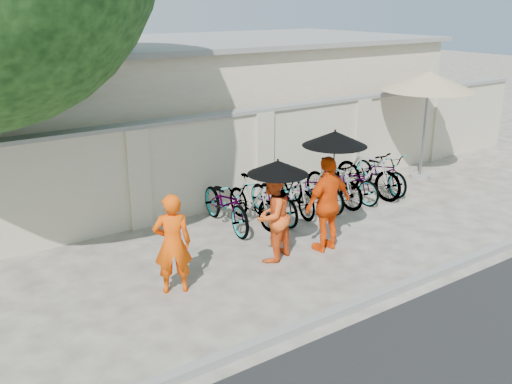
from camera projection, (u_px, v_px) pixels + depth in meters
ground at (273, 271)px, 9.57m from camera, size 80.00×80.00×0.00m
kerb at (342, 310)px, 8.22m from camera, size 40.00×0.16×0.12m
compound_wall at (222, 162)px, 12.28m from camera, size 20.00×0.30×2.00m
building_behind at (180, 105)px, 15.59m from camera, size 14.00×6.00×3.20m
monk_left at (172, 244)px, 8.65m from camera, size 0.69×0.58×1.60m
monk_center at (272, 216)px, 9.75m from camera, size 0.95×0.84×1.61m
parasol_center at (278, 167)px, 9.44m from camera, size 1.03×1.03×0.89m
monk_right at (328, 204)px, 10.13m from camera, size 1.05×0.48×1.75m
parasol_right at (335, 138)px, 9.70m from camera, size 1.12×1.12×1.22m
patio_umbrella at (429, 82)px, 13.80m from camera, size 2.84×2.84×2.69m
bike_0 at (226, 203)px, 11.26m from camera, size 0.90×2.02×1.03m
bike_1 at (253, 201)px, 11.42m from camera, size 0.52×1.68×1.00m
bike_2 at (274, 197)px, 11.72m from camera, size 0.74×1.81×0.93m
bike_3 at (294, 191)px, 12.01m from camera, size 0.70×1.73×1.01m
bike_4 at (312, 187)px, 12.32m from camera, size 0.86×1.88×0.95m
bike_5 at (334, 183)px, 12.52m from camera, size 0.62×1.73×1.02m
bike_6 at (350, 180)px, 12.86m from camera, size 0.72×1.77×0.91m
bike_7 at (368, 172)px, 13.09m from camera, size 0.73×1.91×1.12m
bike_8 at (381, 171)px, 13.47m from camera, size 0.83×1.87×0.95m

